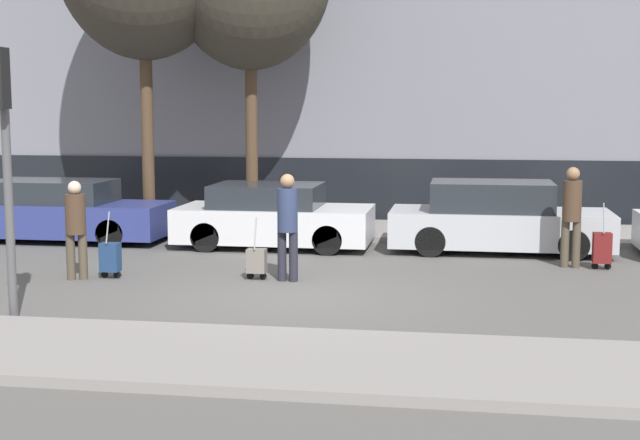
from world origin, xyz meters
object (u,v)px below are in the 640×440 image
(pedestrian_center, at_px, (288,220))
(trolley_right, at_px, (602,248))
(parked_car_0, at_px, (59,212))
(pedestrian_right, at_px, (572,210))
(pedestrian_left, at_px, (76,224))
(parked_car_2, at_px, (497,219))
(trolley_left, at_px, (110,257))
(trolley_center, at_px, (257,261))
(traffic_light, at_px, (1,128))
(parked_car_1, at_px, (273,217))

(pedestrian_center, distance_m, trolley_right, 5.76)
(parked_car_0, height_order, pedestrian_right, pedestrian_right)
(pedestrian_left, relative_size, trolley_right, 1.39)
(parked_car_2, distance_m, trolley_left, 7.68)
(pedestrian_center, bearing_deg, trolley_center, -179.93)
(parked_car_0, xyz_separation_m, traffic_light, (2.64, -7.05, 2.00))
(pedestrian_left, bearing_deg, pedestrian_center, 166.01)
(parked_car_1, distance_m, trolley_right, 6.59)
(pedestrian_center, height_order, pedestrian_right, pedestrian_right)
(pedestrian_left, relative_size, pedestrian_center, 0.93)
(pedestrian_left, bearing_deg, trolley_right, 174.14)
(parked_car_2, distance_m, pedestrian_left, 8.22)
(trolley_center, distance_m, traffic_light, 4.92)
(trolley_center, bearing_deg, trolley_left, -173.43)
(parked_car_2, xyz_separation_m, trolley_left, (-6.61, -3.89, -0.30))
(trolley_right, height_order, traffic_light, traffic_light)
(parked_car_2, distance_m, trolley_right, 2.47)
(trolley_left, bearing_deg, parked_car_2, 30.45)
(trolley_left, height_order, trolley_right, trolley_right)
(parked_car_0, height_order, trolley_center, parked_car_0)
(trolley_center, relative_size, traffic_light, 0.29)
(parked_car_1, distance_m, trolley_left, 4.31)
(pedestrian_left, distance_m, trolley_center, 3.11)
(traffic_light, bearing_deg, pedestrian_right, 34.42)
(pedestrian_right, bearing_deg, pedestrian_center, 35.68)
(trolley_center, bearing_deg, pedestrian_right, 20.78)
(parked_car_1, bearing_deg, trolley_center, -82.28)
(parked_car_0, distance_m, parked_car_1, 4.80)
(parked_car_1, height_order, parked_car_2, parked_car_2)
(trolley_center, bearing_deg, parked_car_0, 145.75)
(parked_car_0, xyz_separation_m, pedestrian_right, (10.66, -1.55, 0.42))
(pedestrian_left, bearing_deg, parked_car_1, -143.26)
(pedestrian_left, distance_m, pedestrian_right, 8.76)
(traffic_light, bearing_deg, pedestrian_center, 46.89)
(traffic_light, bearing_deg, parked_car_2, 46.22)
(trolley_left, bearing_deg, pedestrian_center, 4.48)
(trolley_left, xyz_separation_m, traffic_light, (-0.15, -3.17, 2.27))
(parked_car_1, xyz_separation_m, traffic_light, (-2.16, -6.97, 2.00))
(parked_car_1, relative_size, parked_car_2, 0.92)
(parked_car_0, bearing_deg, trolley_left, -54.35)
(pedestrian_center, bearing_deg, parked_car_0, 153.17)
(parked_car_0, bearing_deg, trolley_center, -34.25)
(parked_car_0, relative_size, parked_car_2, 1.08)
(pedestrian_left, distance_m, pedestrian_center, 3.58)
(parked_car_2, xyz_separation_m, pedestrian_left, (-7.13, -4.08, 0.29))
(parked_car_2, bearing_deg, traffic_light, -133.78)
(pedestrian_left, bearing_deg, trolley_left, 179.94)
(parked_car_0, height_order, trolley_right, parked_car_0)
(trolley_left, xyz_separation_m, pedestrian_center, (3.04, 0.24, 0.67))
(trolley_left, height_order, trolley_center, trolley_left)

